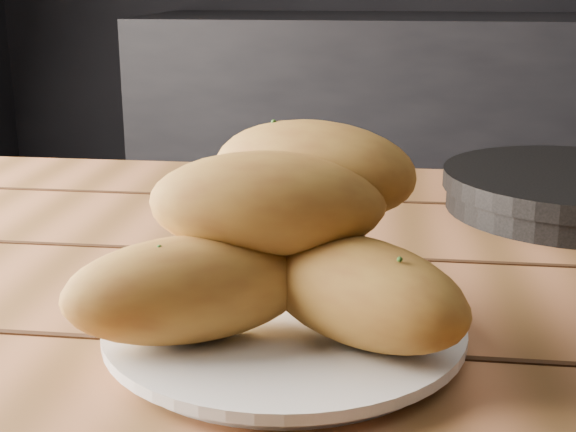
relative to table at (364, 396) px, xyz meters
name	(u,v)px	position (x,y,z in m)	size (l,w,h in m)	color
table	(364,396)	(0.00, 0.00, 0.00)	(1.60, 0.96, 0.75)	#985E39
plate	(284,331)	(-0.06, -0.09, 0.10)	(0.26, 0.26, 0.02)	silver
bread_rolls	(283,240)	(-0.06, -0.09, 0.17)	(0.29, 0.25, 0.14)	olive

